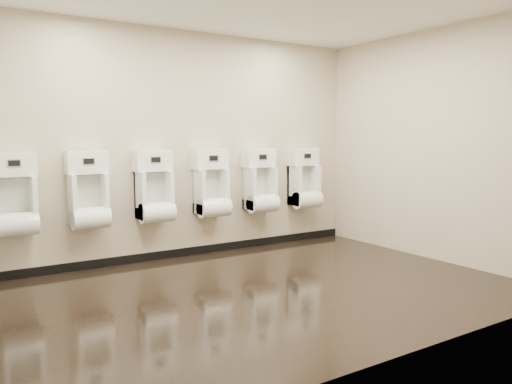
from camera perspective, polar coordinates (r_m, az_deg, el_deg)
ground at (r=4.98m, az=0.58°, el=-11.21°), size 5.00×3.50×0.00m
back_wall at (r=6.29m, az=-8.22°, el=5.32°), size 5.00×0.02×2.80m
front_wall at (r=3.43m, az=16.91°, el=4.43°), size 5.00×0.02×2.80m
right_wall at (r=6.47m, az=19.52°, el=5.05°), size 0.02×3.50×2.80m
skirting_back at (r=6.44m, az=-7.99°, el=-6.78°), size 5.00×0.02×0.10m
urinal_0 at (r=5.65m, az=-25.81°, el=-0.85°), size 0.45×0.34×0.84m
urinal_1 at (r=5.78m, az=-18.59°, el=-0.40°), size 0.45×0.34×0.84m
urinal_2 at (r=6.01m, az=-11.52°, el=0.04°), size 0.45×0.34×0.84m
urinal_3 at (r=6.32m, az=-5.10°, el=0.44°), size 0.45×0.34×0.84m
urinal_4 at (r=6.69m, az=0.50°, el=0.78°), size 0.45×0.34×0.84m
urinal_5 at (r=7.13m, az=5.57°, el=1.09°), size 0.45×0.34×0.84m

